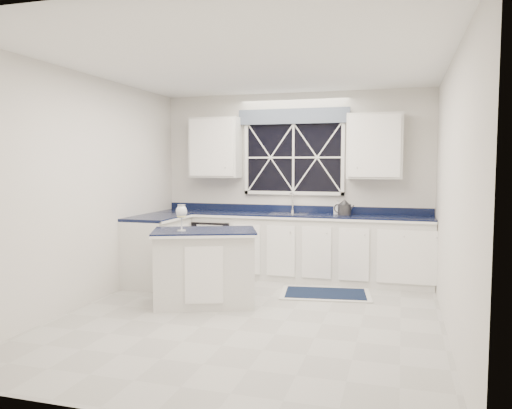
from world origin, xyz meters
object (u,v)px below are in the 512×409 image
(wine_glass, at_px, (181,213))
(soap_bottle, at_px, (338,207))
(kettle, at_px, (344,208))
(faucet, at_px, (292,202))
(island, at_px, (205,267))
(dishwasher, at_px, (218,247))

(wine_glass, bearing_deg, soap_bottle, 50.36)
(kettle, relative_size, soap_bottle, 1.48)
(faucet, bearing_deg, soap_bottle, -4.85)
(island, relative_size, soap_bottle, 6.71)
(island, relative_size, kettle, 4.54)
(faucet, bearing_deg, island, -110.30)
(kettle, distance_m, wine_glass, 2.45)
(island, height_order, wine_glass, wine_glass)
(faucet, bearing_deg, kettle, -10.56)
(wine_glass, bearing_deg, dishwasher, 96.99)
(dishwasher, relative_size, island, 0.60)
(dishwasher, distance_m, kettle, 1.98)
(faucet, relative_size, kettle, 1.01)
(soap_bottle, bearing_deg, kettle, -40.92)
(kettle, height_order, wine_glass, wine_glass)
(faucet, distance_m, wine_glass, 2.13)
(faucet, xyz_separation_m, kettle, (0.77, -0.14, -0.06))
(faucet, relative_size, soap_bottle, 1.49)
(faucet, distance_m, soap_bottle, 0.68)
(island, distance_m, soap_bottle, 2.27)
(dishwasher, bearing_deg, faucet, 10.02)
(dishwasher, bearing_deg, island, -74.75)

